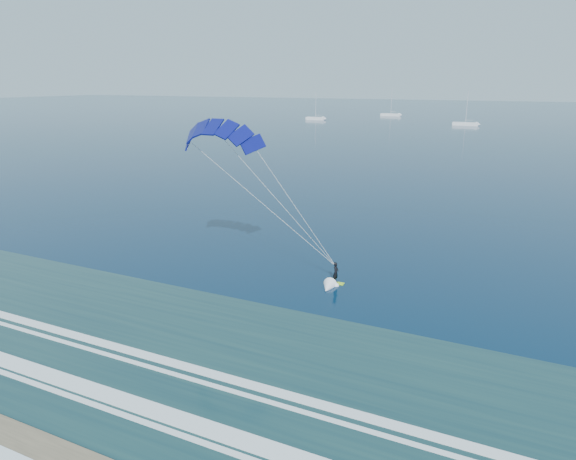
# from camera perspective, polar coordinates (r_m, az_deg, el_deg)

# --- Properties ---
(kitesurfer_rig) EXTENTS (13.62, 6.43, 14.00)m
(kitesurfer_rig) POSITION_cam_1_polar(r_m,az_deg,el_deg) (39.19, -1.62, 3.77)
(kitesurfer_rig) COLOR #B3F31C
(kitesurfer_rig) RESTS_ON ground
(sailboat_0) EXTENTS (8.14, 2.40, 11.25)m
(sailboat_0) POSITION_cam_1_polar(r_m,az_deg,el_deg) (219.35, 3.08, 12.29)
(sailboat_0) COLOR white
(sailboat_0) RESTS_ON ground
(sailboat_1) EXTENTS (9.18, 2.40, 12.31)m
(sailboat_1) POSITION_cam_1_polar(r_m,az_deg,el_deg) (247.92, 11.34, 12.46)
(sailboat_1) COLOR white
(sailboat_1) RESTS_ON ground
(sailboat_2) EXTENTS (8.90, 2.40, 12.32)m
(sailboat_2) POSITION_cam_1_polar(r_m,az_deg,el_deg) (201.58, 19.11, 11.10)
(sailboat_2) COLOR white
(sailboat_2) RESTS_ON ground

